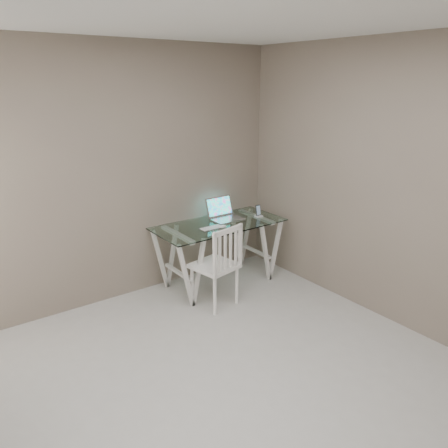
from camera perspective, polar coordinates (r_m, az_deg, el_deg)
The scene contains 7 objects.
room at distance 2.64m, azimuth 1.95°, elevation 5.42°, with size 4.50×4.52×2.71m.
desk at distance 5.11m, azimuth -0.63°, elevation -3.81°, with size 1.50×0.70×0.75m.
chair at distance 4.54m, azimuth -0.59°, elevation -5.08°, with size 0.49×0.49×0.91m.
laptop at distance 5.15m, azimuth -0.02°, elevation 1.34°, with size 0.36×0.32×0.24m.
keyboard at distance 4.82m, azimuth -1.63°, elevation -0.52°, with size 0.28×0.12×0.01m, color silver.
mouse at distance 4.83m, azimuth -0.20°, elevation -0.33°, with size 0.10×0.06×0.03m, color white.
phone_dock at distance 5.24m, azimuth 4.52°, elevation 1.37°, with size 0.08×0.08×0.14m.
Camera 1 is at (-1.65, -2.01, 2.30)m, focal length 35.00 mm.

